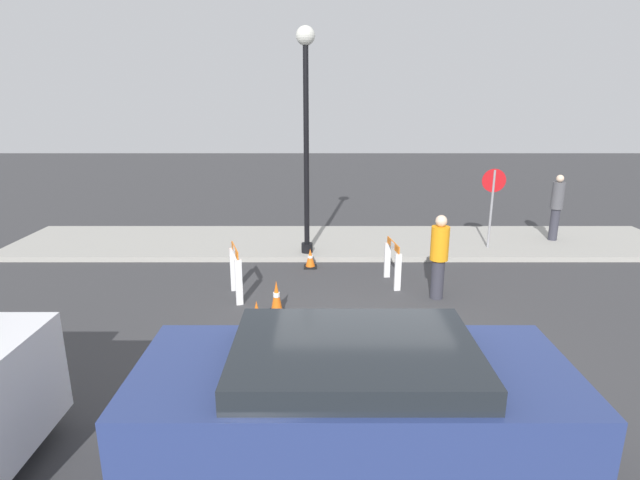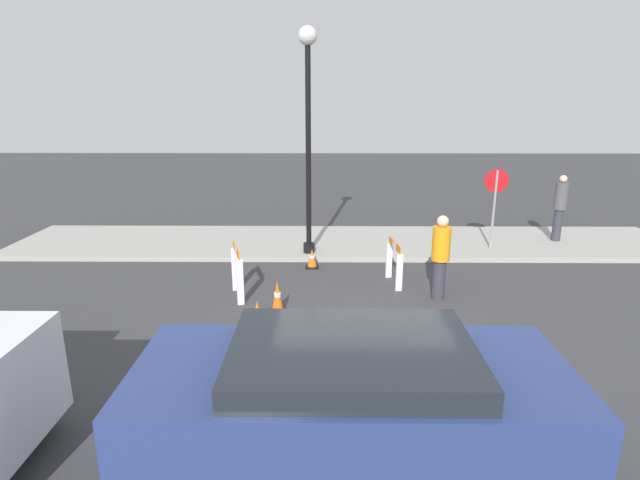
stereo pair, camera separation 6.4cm
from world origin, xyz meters
TOP-DOWN VIEW (x-y plane):
  - ground_plane at (0.00, 0.00)m, footprint 60.00×60.00m
  - sidewalk_slab at (0.00, 6.06)m, footprint 18.00×3.13m
  - streetlamp_post at (-0.95, 4.92)m, footprint 0.44×0.44m
  - stop_sign at (3.82, 5.35)m, footprint 0.60×0.07m
  - barricade_0 at (-2.32, 2.24)m, footprint 0.38×0.85m
  - barricade_1 at (0.96, 3.03)m, footprint 0.25×0.89m
  - traffic_cone_0 at (-1.73, 0.79)m, footprint 0.30×0.30m
  - traffic_cone_1 at (-1.44, 1.46)m, footprint 0.30×0.30m
  - traffic_cone_2 at (-0.85, 4.10)m, footprint 0.30×0.30m
  - person_worker at (1.76, 2.21)m, footprint 0.40×0.40m
  - person_pedestrian at (5.85, 6.08)m, footprint 0.45×0.45m
  - parked_car_1 at (-0.28, -2.82)m, footprint 4.38×2.02m

SIDE VIEW (x-z plane):
  - ground_plane at x=0.00m, z-range 0.00..0.00m
  - sidewalk_slab at x=0.00m, z-range 0.00..0.13m
  - traffic_cone_2 at x=-0.85m, z-range -0.01..0.46m
  - traffic_cone_0 at x=-1.73m, z-range -0.01..0.51m
  - traffic_cone_1 at x=-1.44m, z-range -0.01..0.64m
  - barricade_1 at x=0.96m, z-range 0.04..1.01m
  - barricade_0 at x=-2.32m, z-range 0.04..1.13m
  - parked_car_1 at x=-0.28m, z-range 0.11..1.72m
  - person_worker at x=1.76m, z-range 0.06..1.80m
  - person_pedestrian at x=5.85m, z-range 0.21..2.02m
  - stop_sign at x=3.82m, z-range 0.49..2.57m
  - streetlamp_post at x=-0.95m, z-range 0.89..6.28m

